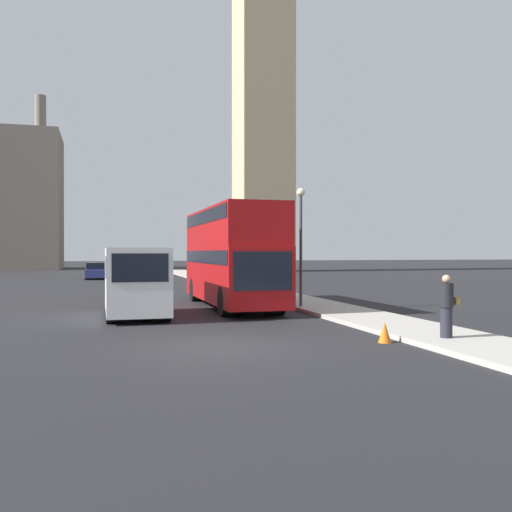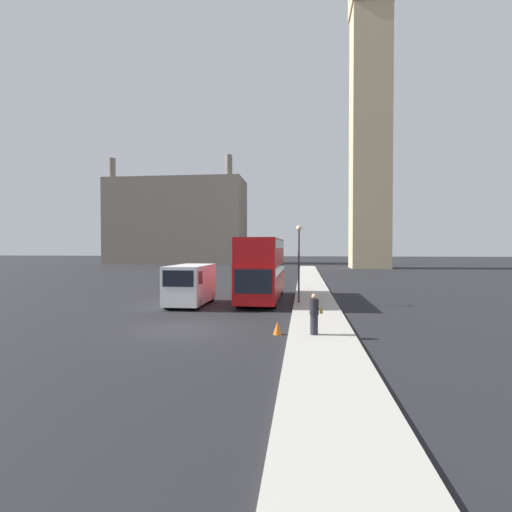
# 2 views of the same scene
# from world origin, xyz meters

# --- Properties ---
(ground_plane) EXTENTS (300.00, 300.00, 0.00)m
(ground_plane) POSITION_xyz_m (0.00, 0.00, 0.00)
(ground_plane) COLOR black
(sidewalk_strip) EXTENTS (2.77, 120.00, 0.15)m
(sidewalk_strip) POSITION_xyz_m (6.38, 0.00, 0.07)
(sidewalk_strip) COLOR #ADA89E
(sidewalk_strip) RESTS_ON ground_plane
(clock_tower) EXTENTS (7.18, 7.35, 67.81)m
(clock_tower) POSITION_xyz_m (17.33, 55.95, 34.77)
(clock_tower) COLOR tan
(clock_tower) RESTS_ON ground_plane
(building_block_distant) EXTENTS (31.87, 12.50, 24.10)m
(building_block_distant) POSITION_xyz_m (-24.35, 74.59, 9.91)
(building_block_distant) COLOR slate
(building_block_distant) RESTS_ON ground_plane
(red_double_decker_bus) EXTENTS (2.54, 10.19, 4.35)m
(red_double_decker_bus) POSITION_xyz_m (2.74, 10.26, 2.43)
(red_double_decker_bus) COLOR #A80F11
(red_double_decker_bus) RESTS_ON ground_plane
(white_van) EXTENTS (2.22, 5.20, 2.60)m
(white_van) POSITION_xyz_m (-1.62, 7.30, 1.39)
(white_van) COLOR white
(white_van) RESTS_ON ground_plane
(pedestrian) EXTENTS (0.54, 0.38, 1.69)m
(pedestrian) POSITION_xyz_m (6.08, -1.07, 0.99)
(pedestrian) COLOR #23232D
(pedestrian) RESTS_ON sidewalk_strip
(street_lamp) EXTENTS (0.36, 0.36, 5.02)m
(street_lamp) POSITION_xyz_m (5.33, 8.36, 3.51)
(street_lamp) COLOR #38383D
(street_lamp) RESTS_ON sidewalk_strip
(parked_sedan) EXTENTS (1.75, 4.32, 1.50)m
(parked_sedan) POSITION_xyz_m (-3.32, 39.62, 0.68)
(parked_sedan) COLOR navy
(parked_sedan) RESTS_ON ground_plane
(traffic_cone) EXTENTS (0.36, 0.36, 0.55)m
(traffic_cone) POSITION_xyz_m (4.52, -0.56, 0.28)
(traffic_cone) COLOR orange
(traffic_cone) RESTS_ON ground_plane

